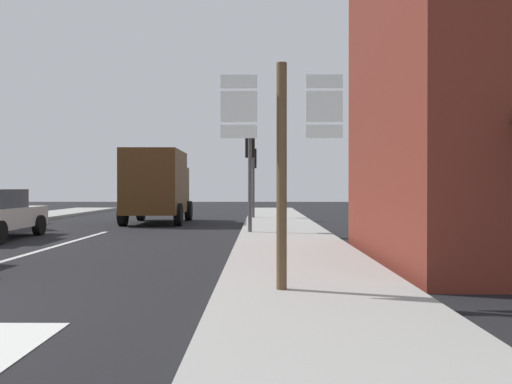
{
  "coord_description": "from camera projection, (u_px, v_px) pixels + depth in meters",
  "views": [
    {
      "loc": [
        5.28,
        -5.62,
        1.51
      ],
      "look_at": [
        5.12,
        13.55,
        1.36
      ],
      "focal_mm": 36.3,
      "sensor_mm": 36.0,
      "label": 1
    }
  ],
  "objects": [
    {
      "name": "ground_plane",
      "position": [
        87.0,
        238.0,
        15.67
      ],
      "size": [
        80.0,
        80.0,
        0.0
      ],
      "primitive_type": "plane",
      "color": "black"
    },
    {
      "name": "traffic_light_near_right",
      "position": [
        250.0,
        157.0,
        16.22
      ],
      "size": [
        0.3,
        0.49,
        3.36
      ],
      "color": "#47474C",
      "rests_on": "ground"
    },
    {
      "name": "delivery_truck",
      "position": [
        157.0,
        185.0,
        21.95
      ],
      "size": [
        2.57,
        5.04,
        3.05
      ],
      "color": "#4C2D14",
      "rests_on": "ground"
    },
    {
      "name": "sidewalk_right",
      "position": [
        289.0,
        242.0,
        13.62
      ],
      "size": [
        2.79,
        44.0,
        0.14
      ],
      "primitive_type": "cube",
      "color": "#9E9B96",
      "rests_on": "ground"
    },
    {
      "name": "route_sign_post",
      "position": [
        282.0,
        159.0,
        6.99
      ],
      "size": [
        1.66,
        0.14,
        3.2
      ],
      "color": "brown",
      "rests_on": "ground"
    },
    {
      "name": "traffic_light_far_right",
      "position": [
        253.0,
        167.0,
        23.99
      ],
      "size": [
        0.3,
        0.49,
        3.32
      ],
      "color": "#47474C",
      "rests_on": "ground"
    },
    {
      "name": "lane_centre_stripe",
      "position": [
        27.0,
        254.0,
        11.67
      ],
      "size": [
        0.16,
        12.0,
        0.01
      ],
      "primitive_type": "cube",
      "color": "silver",
      "rests_on": "ground"
    }
  ]
}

